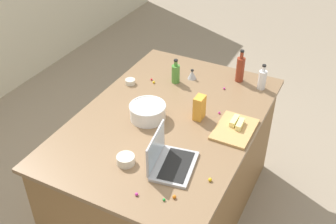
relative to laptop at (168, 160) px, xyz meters
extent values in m
plane|color=gray|center=(0.42, 0.22, -0.95)|extent=(12.00, 12.00, 0.00)
cube|color=olive|center=(0.42, 0.22, -0.51)|extent=(1.66, 1.11, 0.87)
cube|color=#846647|center=(0.42, 0.22, -0.06)|extent=(1.72, 1.17, 0.03)
cube|color=#B7B7BC|center=(0.01, -0.04, -0.04)|extent=(0.34, 0.27, 0.02)
cube|color=black|center=(0.01, -0.05, -0.03)|extent=(0.29, 0.20, 0.00)
cube|color=#B7B7BC|center=(-0.01, 0.08, 0.07)|extent=(0.30, 0.06, 0.20)
cube|color=silver|center=(-0.01, 0.07, 0.07)|extent=(0.27, 0.05, 0.18)
cylinder|color=white|center=(0.36, 0.34, 0.00)|extent=(0.24, 0.24, 0.10)
cylinder|color=black|center=(0.36, 0.34, 0.01)|extent=(0.20, 0.20, 0.09)
torus|color=white|center=(0.36, 0.34, 0.06)|extent=(0.25, 0.25, 0.01)
cylinder|color=maroon|center=(1.11, -0.05, 0.05)|extent=(0.06, 0.06, 0.19)
cylinder|color=maroon|center=(1.11, -0.05, 0.18)|extent=(0.03, 0.03, 0.05)
cylinder|color=black|center=(1.11, -0.05, 0.21)|extent=(0.03, 0.03, 0.01)
cylinder|color=#4C8C38|center=(0.87, 0.38, 0.02)|extent=(0.06, 0.06, 0.14)
cylinder|color=#4C8C38|center=(0.87, 0.38, 0.12)|extent=(0.03, 0.03, 0.04)
cylinder|color=black|center=(0.87, 0.38, 0.14)|extent=(0.03, 0.03, 0.01)
cylinder|color=white|center=(1.08, -0.24, 0.03)|extent=(0.06, 0.06, 0.15)
cylinder|color=white|center=(1.08, -0.24, 0.12)|extent=(0.03, 0.03, 0.04)
cylinder|color=black|center=(1.08, -0.24, 0.15)|extent=(0.03, 0.03, 0.01)
cube|color=tan|center=(0.50, -0.23, -0.04)|extent=(0.33, 0.24, 0.02)
cube|color=#F4E58C|center=(0.53, -0.26, -0.01)|extent=(0.11, 0.04, 0.04)
cube|color=#F4E58C|center=(0.55, -0.21, -0.01)|extent=(0.11, 0.04, 0.04)
cylinder|color=beige|center=(0.69, 0.68, -0.03)|extent=(0.08, 0.08, 0.04)
cylinder|color=beige|center=(-0.09, 0.23, -0.02)|extent=(0.11, 0.11, 0.05)
cone|color=#B2B2B7|center=(0.98, 0.29, -0.01)|extent=(0.07, 0.07, 0.07)
cylinder|color=black|center=(0.98, 0.29, 0.03)|extent=(0.02, 0.02, 0.01)
cube|color=gold|center=(0.52, 0.03, 0.04)|extent=(0.09, 0.06, 0.17)
sphere|color=red|center=(0.81, 0.56, -0.04)|extent=(0.02, 0.02, 0.02)
sphere|color=yellow|center=(-0.01, -0.26, -0.04)|extent=(0.02, 0.02, 0.02)
sphere|color=green|center=(-0.25, -0.10, -0.04)|extent=(0.02, 0.02, 0.02)
sphere|color=#CC3399|center=(0.94, 0.00, -0.04)|extent=(0.02, 0.02, 0.02)
sphere|color=#CC3399|center=(-0.28, 0.05, -0.04)|extent=(0.02, 0.02, 0.02)
sphere|color=yellow|center=(0.77, 0.52, -0.04)|extent=(0.02, 0.02, 0.02)
sphere|color=green|center=(0.98, 0.41, -0.04)|extent=(0.01, 0.01, 0.01)
sphere|color=#CC3399|center=(0.63, -0.08, -0.04)|extent=(0.02, 0.02, 0.02)
sphere|color=orange|center=(-0.21, -0.14, -0.04)|extent=(0.02, 0.02, 0.02)
camera|label=1|loc=(-1.57, -0.79, 1.59)|focal=43.59mm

